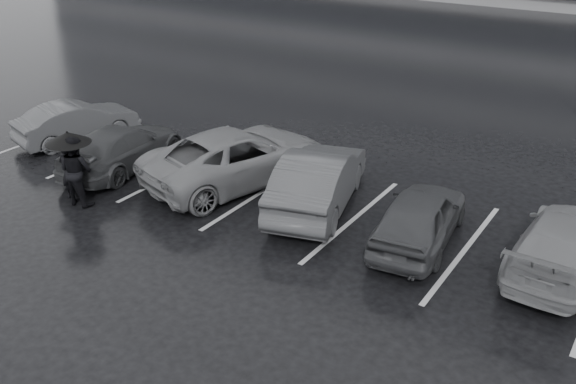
# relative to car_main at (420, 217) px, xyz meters

# --- Properties ---
(ground) EXTENTS (160.00, 160.00, 0.00)m
(ground) POSITION_rel_car_main_xyz_m (-2.35, -2.31, -0.66)
(ground) COLOR black
(ground) RESTS_ON ground
(car_main) EXTENTS (2.00, 4.01, 1.31)m
(car_main) POSITION_rel_car_main_xyz_m (0.00, 0.00, 0.00)
(car_main) COLOR black
(car_main) RESTS_ON ground
(car_west_a) EXTENTS (2.76, 4.82, 1.50)m
(car_west_a) POSITION_rel_car_main_xyz_m (-2.88, 0.35, 0.10)
(car_west_a) COLOR #2B2B2E
(car_west_a) RESTS_ON ground
(car_west_b) EXTENTS (3.96, 5.88, 1.50)m
(car_west_b) POSITION_rel_car_main_xyz_m (-5.51, 0.47, 0.09)
(car_west_b) COLOR #545457
(car_west_b) RESTS_ON ground
(car_west_c) EXTENTS (2.32, 4.52, 1.26)m
(car_west_c) POSITION_rel_car_main_xyz_m (-8.90, -0.55, -0.03)
(car_west_c) COLOR black
(car_west_c) RESTS_ON ground
(car_west_d) EXTENTS (2.35, 4.07, 1.27)m
(car_west_d) POSITION_rel_car_main_xyz_m (-11.75, 0.25, -0.02)
(car_west_d) COLOR #2B2B2E
(car_west_d) RESTS_ON ground
(car_east) EXTENTS (1.88, 4.37, 1.25)m
(car_east) POSITION_rel_car_main_xyz_m (3.01, 0.58, -0.03)
(car_east) COLOR #545457
(car_east) RESTS_ON ground
(pedestrian_left) EXTENTS (0.63, 0.46, 1.58)m
(pedestrian_left) POSITION_rel_car_main_xyz_m (-8.47, -2.77, 0.14)
(pedestrian_left) COLOR black
(pedestrian_left) RESTS_ON ground
(pedestrian_right) EXTENTS (0.92, 0.73, 1.83)m
(pedestrian_right) POSITION_rel_car_main_xyz_m (-8.12, -2.83, 0.26)
(pedestrian_right) COLOR black
(pedestrian_right) RESTS_ON ground
(umbrella) EXTENTS (1.13, 1.13, 1.92)m
(umbrella) POSITION_rel_car_main_xyz_m (-8.30, -2.79, 1.10)
(umbrella) COLOR black
(umbrella) RESTS_ON ground
(stall_stripes) EXTENTS (19.72, 5.00, 0.00)m
(stall_stripes) POSITION_rel_car_main_xyz_m (-3.15, 0.19, -0.65)
(stall_stripes) COLOR #B2B2B5
(stall_stripes) RESTS_ON ground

